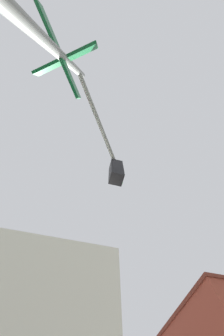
% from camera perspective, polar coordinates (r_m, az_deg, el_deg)
% --- Properties ---
extents(traffic_signal_near, '(1.82, 2.45, 5.73)m').
position_cam_1_polar(traffic_signal_near, '(2.35, -8.20, 14.43)').
color(traffic_signal_near, slate).
rests_on(traffic_signal_near, ground_plane).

